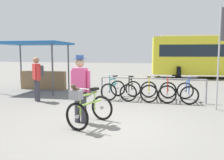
{
  "coord_description": "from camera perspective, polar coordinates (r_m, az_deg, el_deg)",
  "views": [
    {
      "loc": [
        1.61,
        -5.23,
        1.74
      ],
      "look_at": [
        -0.21,
        1.13,
        1.0
      ],
      "focal_mm": 36.81,
      "sensor_mm": 36.0,
      "label": 1
    }
  ],
  "objects": [
    {
      "name": "ground_plane",
      "position": [
        5.74,
        -1.11,
        -11.26
      ],
      "size": [
        80.0,
        80.0,
        0.0
      ],
      "primitive_type": "plane",
      "color": "slate"
    },
    {
      "name": "racked_bike_black",
      "position": [
        8.99,
        4.69,
        -2.42
      ],
      "size": [
        0.67,
        1.12,
        0.98
      ],
      "color": "black",
      "rests_on": "ground"
    },
    {
      "name": "bike_rack_rail",
      "position": [
        8.67,
        9.76,
        -0.7
      ],
      "size": [
        3.91,
        0.17,
        0.88
      ],
      "color": "#99999E",
      "rests_on": "ground"
    },
    {
      "name": "racked_bike_red",
      "position": [
        8.87,
        13.66,
        -2.7
      ],
      "size": [
        0.67,
        1.1,
        0.97
      ],
      "color": "black",
      "rests_on": "ground"
    },
    {
      "name": "banner_flag",
      "position": [
        7.87,
        26.14,
        9.31
      ],
      "size": [
        0.45,
        0.05,
        3.2
      ],
      "color": "#B2B2B7",
      "rests_on": "ground"
    },
    {
      "name": "racked_bike_teal",
      "position": [
        9.13,
        0.35,
        -2.27
      ],
      "size": [
        0.75,
        1.14,
        0.97
      ],
      "color": "black",
      "rests_on": "ground"
    },
    {
      "name": "racked_bike_yellow",
      "position": [
        8.9,
        9.14,
        -2.57
      ],
      "size": [
        0.81,
        1.2,
        0.98
      ],
      "color": "black",
      "rests_on": "ground"
    },
    {
      "name": "featured_bicycle",
      "position": [
        5.59,
        -6.17,
        -6.62
      ],
      "size": [
        0.92,
        1.25,
        1.09
      ],
      "color": "black",
      "rests_on": "ground"
    },
    {
      "name": "person_with_featured_bike",
      "position": [
        5.86,
        -7.9,
        -1.45
      ],
      "size": [
        0.53,
        0.32,
        1.72
      ],
      "color": "#383842",
      "rests_on": "ground"
    },
    {
      "name": "bus_distant",
      "position": [
        18.69,
        25.67,
        5.76
      ],
      "size": [
        10.25,
        4.31,
        3.08
      ],
      "color": "yellow",
      "rests_on": "ground"
    },
    {
      "name": "racked_bike_blue",
      "position": [
        8.89,
        18.18,
        -2.82
      ],
      "size": [
        0.77,
        1.17,
        0.97
      ],
      "color": "black",
      "rests_on": "ground"
    },
    {
      "name": "market_stall",
      "position": [
        11.64,
        -17.79,
        4.38
      ],
      "size": [
        3.3,
        2.57,
        2.3
      ],
      "color": "#4C4C51",
      "rests_on": "ground"
    },
    {
      "name": "pedestrian_with_backpack",
      "position": [
        8.92,
        -18.1,
        0.91
      ],
      "size": [
        0.47,
        0.46,
        1.64
      ],
      "color": "#383842",
      "rests_on": "ground"
    }
  ]
}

